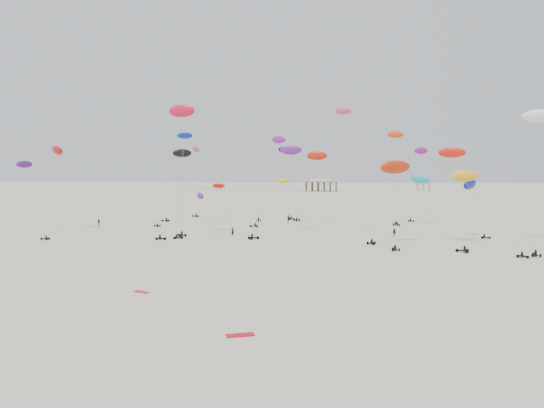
% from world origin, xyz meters
% --- Properties ---
extents(ground_plane, '(900.00, 900.00, 0.00)m').
position_xyz_m(ground_plane, '(0.00, 200.00, 0.00)').
color(ground_plane, beige).
extents(pavilion_main, '(21.00, 13.00, 9.80)m').
position_xyz_m(pavilion_main, '(-10.00, 350.00, 4.22)').
color(pavilion_main, brown).
rests_on(pavilion_main, ground).
extents(pavilion_small, '(9.00, 7.00, 8.00)m').
position_xyz_m(pavilion_small, '(60.00, 380.00, 3.49)').
color(pavilion_small, brown).
rests_on(pavilion_small, ground).
extents(pier_fence, '(80.20, 0.20, 1.50)m').
position_xyz_m(pier_fence, '(-62.00, 350.00, 0.77)').
color(pier_fence, black).
rests_on(pier_fence, ground).
extents(rig_0, '(8.03, 14.16, 21.40)m').
position_xyz_m(rig_0, '(-6.49, 135.68, 13.56)').
color(rig_0, black).
rests_on(rig_0, ground).
extents(rig_1, '(8.62, 13.32, 26.27)m').
position_xyz_m(rig_1, '(14.65, 94.25, 14.55)').
color(rig_1, black).
rests_on(rig_1, ground).
extents(rig_2, '(8.88, 13.84, 21.33)m').
position_xyz_m(rig_2, '(-26.26, 119.53, 14.61)').
color(rig_2, black).
rests_on(rig_2, ground).
extents(rig_3, '(7.02, 16.39, 17.56)m').
position_xyz_m(rig_3, '(-5.13, 142.92, 6.36)').
color(rig_3, black).
rests_on(rig_3, ground).
extents(rig_4, '(6.59, 13.20, 20.64)m').
position_xyz_m(rig_4, '(31.52, 142.24, 15.50)').
color(rig_4, black).
rests_on(rig_4, ground).
extents(rig_5, '(9.37, 12.84, 19.85)m').
position_xyz_m(rig_5, '(0.00, 99.66, 12.95)').
color(rig_5, black).
rests_on(rig_5, ground).
extents(rig_6, '(9.36, 16.41, 18.80)m').
position_xyz_m(rig_6, '(34.72, 89.13, 10.30)').
color(rig_6, black).
rests_on(rig_6, ground).
extents(rig_7, '(6.14, 8.87, 15.48)m').
position_xyz_m(rig_7, '(-52.80, 89.46, 9.67)').
color(rig_7, black).
rests_on(rig_7, ground).
extents(rig_8, '(6.39, 11.41, 15.61)m').
position_xyz_m(rig_8, '(21.68, 88.11, 12.26)').
color(rig_8, black).
rests_on(rig_8, ground).
extents(rig_9, '(5.07, 12.38, 18.10)m').
position_xyz_m(rig_9, '(31.65, 88.65, 12.62)').
color(rig_9, black).
rests_on(rig_9, ground).
extents(rig_10, '(9.74, 18.13, 22.58)m').
position_xyz_m(rig_10, '(-48.34, 97.97, 15.72)').
color(rig_10, black).
rests_on(rig_10, ground).
extents(rig_11, '(8.85, 6.85, 10.42)m').
position_xyz_m(rig_11, '(-18.12, 90.45, 4.33)').
color(rig_11, black).
rests_on(rig_11, ground).
extents(rig_12, '(7.93, 9.47, 21.74)m').
position_xyz_m(rig_12, '(-4.98, 118.61, 15.18)').
color(rig_12, black).
rests_on(rig_12, ground).
extents(rig_13, '(5.86, 9.73, 19.17)m').
position_xyz_m(rig_13, '(-32.02, 129.50, 14.74)').
color(rig_13, black).
rests_on(rig_13, ground).
extents(rig_14, '(5.97, 5.33, 11.63)m').
position_xyz_m(rig_14, '(37.14, 101.57, 9.14)').
color(rig_14, black).
rests_on(rig_14, ground).
extents(rig_15, '(7.74, 16.97, 25.99)m').
position_xyz_m(rig_15, '(45.60, 91.11, 19.18)').
color(rig_15, black).
rests_on(rig_15, ground).
extents(rig_16, '(9.33, 5.47, 12.54)m').
position_xyz_m(rig_16, '(29.36, 126.47, 9.70)').
color(rig_16, black).
rests_on(rig_16, ground).
extents(rig_17, '(8.90, 9.01, 18.86)m').
position_xyz_m(rig_17, '(3.44, 136.77, 14.90)').
color(rig_17, black).
rests_on(rig_17, ground).
extents(rig_18, '(4.64, 12.98, 24.12)m').
position_xyz_m(rig_18, '(24.49, 131.40, 18.91)').
color(rig_18, black).
rests_on(rig_18, ground).
extents(rig_19, '(3.48, 6.73, 20.76)m').
position_xyz_m(rig_19, '(-18.56, 92.75, 12.33)').
color(rig_19, black).
rests_on(rig_19, ground).
extents(rig_20, '(5.98, 4.01, 26.24)m').
position_xyz_m(rig_20, '(-19.24, 94.68, 20.93)').
color(rig_20, black).
rests_on(rig_20, ground).
extents(rig_21, '(7.78, 9.94, 11.83)m').
position_xyz_m(rig_21, '(-27.50, 143.83, 5.89)').
color(rig_21, black).
rests_on(rig_21, ground).
extents(spectator_0, '(0.90, 0.81, 2.04)m').
position_xyz_m(spectator_0, '(-9.43, 96.49, 0.00)').
color(spectator_0, black).
rests_on(spectator_0, ground).
extents(spectator_1, '(1.08, 0.82, 1.95)m').
position_xyz_m(spectator_1, '(22.50, 100.20, 0.00)').
color(spectator_1, black).
rests_on(spectator_1, ground).
extents(spectator_2, '(1.14, 0.62, 1.92)m').
position_xyz_m(spectator_2, '(-45.86, 111.29, 0.00)').
color(spectator_2, black).
rests_on(spectator_2, ground).
extents(spectator_3, '(0.94, 0.80, 2.19)m').
position_xyz_m(spectator_3, '(-2.31, 127.50, 0.00)').
color(spectator_3, black).
rests_on(spectator_3, ground).
extents(grounded_kite_a, '(2.38, 1.69, 0.08)m').
position_xyz_m(grounded_kite_a, '(6.54, 33.40, 0.00)').
color(grounded_kite_a, red).
rests_on(grounded_kite_a, ground).
extents(grounded_kite_b, '(1.93, 1.29, 0.07)m').
position_xyz_m(grounded_kite_b, '(-7.19, 46.31, 0.00)').
color(grounded_kite_b, red).
rests_on(grounded_kite_b, ground).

